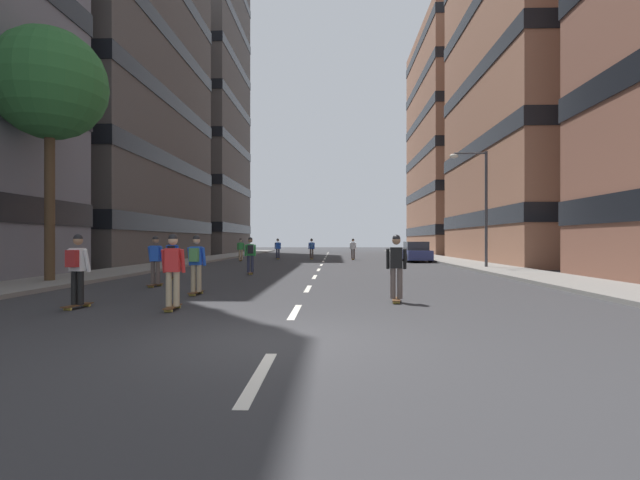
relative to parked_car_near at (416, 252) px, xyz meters
name	(u,v)px	position (x,y,z in m)	size (l,w,h in m)	color
ground_plane	(322,264)	(-7.02, -2.95, -0.70)	(149.02, 149.02, 0.00)	#333335
sidewalk_left	(197,260)	(-16.74, 0.15, -0.63)	(3.02, 68.30, 0.14)	gray
sidewalk_right	(451,261)	(2.71, 0.15, -0.63)	(3.02, 68.30, 0.14)	gray
lane_markings	(322,263)	(-7.02, -2.29, -0.70)	(0.16, 57.20, 0.01)	silver
building_left_mid	(89,79)	(-24.93, -0.46, 13.29)	(13.48, 20.22, 27.80)	#4C4744
building_left_far	(185,110)	(-24.93, 22.40, 17.37)	(13.48, 16.62, 35.96)	#4C4744
building_right_mid	(565,83)	(10.90, -0.46, 12.60)	(13.48, 18.55, 26.41)	#9E6B51
building_right_far	(473,142)	(10.90, 22.40, 13.08)	(13.48, 19.58, 27.39)	#9E6B51
parked_car_near	(416,252)	(0.00, 0.00, 0.00)	(1.82, 4.40, 1.52)	navy
street_tree_near	(50,85)	(-16.74, -18.37, 6.72)	(4.10, 4.10, 9.38)	#4C3823
streetlamp_right	(480,196)	(2.04, -8.90, 3.44)	(2.13, 0.30, 6.50)	#3F3F44
skater_0	(77,266)	(-12.26, -24.46, 0.32)	(0.56, 0.92, 1.78)	brown
skater_1	(172,255)	(-12.90, -16.17, 0.32)	(0.54, 0.91, 1.78)	brown
skater_2	(155,259)	(-12.40, -19.27, 0.29)	(0.55, 0.91, 1.78)	brown
skater_3	(312,247)	(-8.12, 4.31, 0.32)	(0.56, 0.92, 1.78)	brown
skater_4	(396,265)	(-4.49, -23.05, 0.29)	(0.56, 0.92, 1.78)	brown
skater_5	(196,261)	(-10.25, -21.62, 0.32)	(0.54, 0.91, 1.78)	brown
skater_6	(250,253)	(-10.17, -13.24, 0.32)	(0.57, 0.92, 1.78)	brown
skater_7	(173,268)	(-9.89, -24.62, 0.29)	(0.54, 0.91, 1.78)	brown
skater_8	(241,248)	(-13.54, 0.91, 0.29)	(0.57, 0.92, 1.78)	brown
skater_9	(353,248)	(-4.62, 3.26, 0.29)	(0.55, 0.92, 1.78)	brown
skater_10	(278,248)	(-11.04, 4.45, 0.29)	(0.57, 0.92, 1.78)	brown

